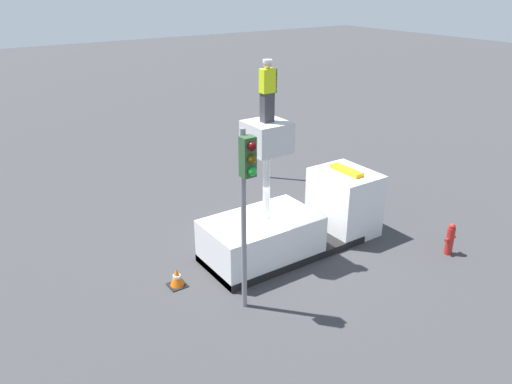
# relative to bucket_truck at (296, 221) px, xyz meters

# --- Properties ---
(ground_plane) EXTENTS (120.00, 120.00, 0.00)m
(ground_plane) POSITION_rel_bucket_truck_xyz_m (-0.50, 0.00, -0.97)
(ground_plane) COLOR #38383A
(bucket_truck) EXTENTS (6.18, 2.21, 4.49)m
(bucket_truck) POSITION_rel_bucket_truck_xyz_m (0.00, 0.00, 0.00)
(bucket_truck) COLOR black
(bucket_truck) RESTS_ON ground
(worker) EXTENTS (0.40, 0.26, 1.75)m
(worker) POSITION_rel_bucket_truck_xyz_m (-1.19, 0.00, 4.40)
(worker) COLOR #38383D
(worker) RESTS_ON bucket_truck
(traffic_light_pole) EXTENTS (0.34, 0.57, 5.04)m
(traffic_light_pole) POSITION_rel_bucket_truck_xyz_m (-3.14, -1.90, 2.60)
(traffic_light_pole) COLOR gray
(traffic_light_pole) RESTS_ON ground
(traffic_light_across) EXTENTS (0.34, 0.57, 5.02)m
(traffic_light_across) POSITION_rel_bucket_truck_xyz_m (2.92, 5.50, 2.58)
(traffic_light_across) COLOR gray
(traffic_light_across) RESTS_ON ground
(fire_hydrant) EXTENTS (0.49, 0.25, 1.10)m
(fire_hydrant) POSITION_rel_bucket_truck_xyz_m (3.87, -3.15, -0.43)
(fire_hydrant) COLOR #B2231E
(fire_hydrant) RESTS_ON ground
(traffic_cone_rear) EXTENTS (0.51, 0.51, 0.57)m
(traffic_cone_rear) POSITION_rel_bucket_truck_xyz_m (-4.25, 0.16, -0.70)
(traffic_cone_rear) COLOR black
(traffic_cone_rear) RESTS_ON ground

